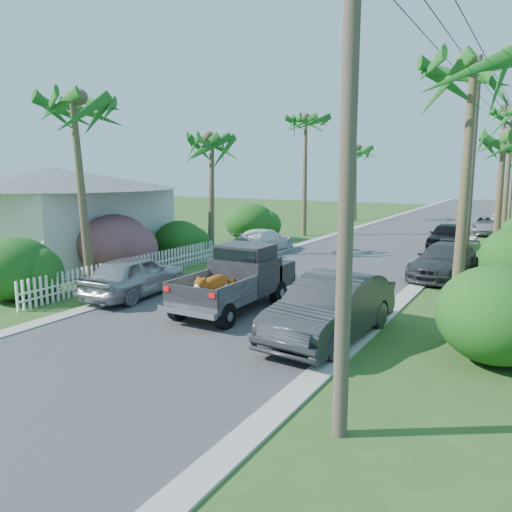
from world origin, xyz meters
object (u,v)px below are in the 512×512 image
Objects in this scene: pickup_truck at (241,277)px; palm_l_a at (76,99)px; parked_car_rm at (444,261)px; parked_car_rd at (487,226)px; parked_car_lf at (264,240)px; palm_l_b at (211,137)px; palm_r_b at (505,136)px; parked_car_rn at (331,308)px; utility_pole_a at (348,162)px; palm_r_a at (474,62)px; parked_car_rf at (447,236)px; utility_pole_c at (500,169)px; palm_l_d at (356,148)px; utility_pole_b at (471,167)px; house_left at (53,218)px; palm_l_c at (306,118)px; parked_car_ln at (135,276)px.

pickup_truck is 0.62× the size of palm_l_a.
parked_car_rm reaches higher than parked_car_rd.
parked_car_lf is (-4.87, 10.38, -0.38)m from pickup_truck.
palm_r_b is (13.40, 3.00, -0.20)m from palm_l_b.
parked_car_rd is at bearing 91.20° from parked_car_rn.
utility_pole_a reaches higher than palm_l_a.
parked_car_rm is 1.12× the size of parked_car_lf.
parked_car_rn is 0.59× the size of palm_r_a.
utility_pole_c is (2.00, 7.20, 3.87)m from parked_car_rf.
palm_l_d is at bearing 153.64° from parked_car_rd.
utility_pole_c reaches higher than parked_car_rd.
utility_pole_b is (12.10, -21.00, -1.84)m from palm_l_d.
house_left is 1.00× the size of utility_pole_b.
parked_car_lf is 0.49× the size of utility_pole_a.
parked_car_rd is at bearing 121.21° from utility_pole_c.
parked_car_rm is at bearing -41.97° from palm_l_c.
parked_car_lf is (-8.60, -6.34, -0.10)m from parked_car_rf.
parked_car_rn is at bearing -91.31° from parked_car_rm.
utility_pole_a is at bearing -90.00° from utility_pole_c.
palm_l_c is 1.02× the size of utility_pole_c.
utility_pole_b reaches higher than house_left.
house_left is (-16.62, 4.43, 1.28)m from parked_car_rn.
palm_l_b is 12.54m from utility_pole_b.
utility_pole_b is at bearing 90.00° from utility_pole_a.
palm_r_b is at bearing 65.03° from parked_car_rm.
palm_r_a is at bearing -52.45° from palm_l_c.
parked_car_ln is at bearing -84.28° from palm_l_c.
parked_car_ln is 6.53m from palm_l_a.
parked_car_rn is 1.16× the size of parked_car_ln.
parked_car_lf is 0.61× the size of palm_r_b.
parked_car_ln is 0.49× the size of utility_pole_a.
parked_car_rd is (1.40, 8.19, -0.10)m from parked_car_rf.
parked_car_rf is 16.47m from palm_r_a.
parked_car_rm is 0.68× the size of palm_r_b.
parked_car_rn is at bearing 128.83° from parked_car_lf.
parked_car_rm is at bearing 170.00° from parked_car_lf.
pickup_truck is 0.71× the size of palm_r_b.
palm_l_a reaches higher than palm_l_b.
parked_car_rf reaches higher than parked_car_rm.
palm_r_b is 0.80× the size of house_left.
pickup_truck is 13.24m from house_left.
palm_l_a is (-11.20, -25.99, 6.30)m from parked_car_rd.
palm_l_c is at bearing -79.56° from parked_car_lf.
palm_l_c is at bearing 173.22° from parked_car_rf.
utility_pole_a is at bearing -93.37° from palm_r_b.
utility_pole_b is (0.00, 15.00, 0.00)m from utility_pole_a.
palm_r_a is 0.97× the size of utility_pole_a.
parked_car_ln is (-9.04, -8.80, 0.04)m from parked_car_rm.
parked_car_ln is at bearing -112.46° from parked_car_rd.
parked_car_rm is 0.54× the size of house_left.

